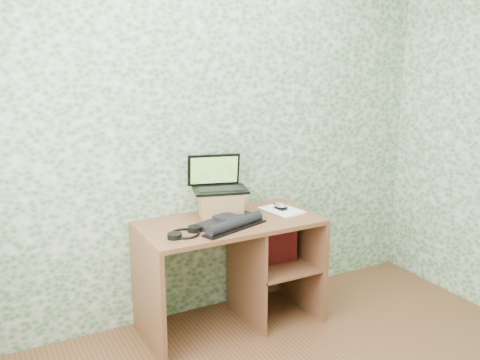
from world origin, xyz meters
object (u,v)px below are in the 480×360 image
desk (238,255)px  riser (220,203)px  keyboard (231,222)px  notepad (282,210)px  laptop (218,182)px

desk → riser: size_ratio=4.23×
keyboard → desk: bearing=27.0°
keyboard → notepad: keyboard is taller
laptop → notepad: (0.42, -0.16, -0.22)m
desk → keyboard: 0.34m
laptop → notepad: size_ratio=1.44×
laptop → notepad: 0.50m
laptop → notepad: bearing=-5.9°
desk → riser: 0.38m
riser → laptop: bearing=90.0°
desk → notepad: size_ratio=4.19×
desk → riser: riser is taller
desk → keyboard: keyboard is taller
laptop → keyboard: (-0.04, -0.28, -0.20)m
keyboard → notepad: size_ratio=1.72×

